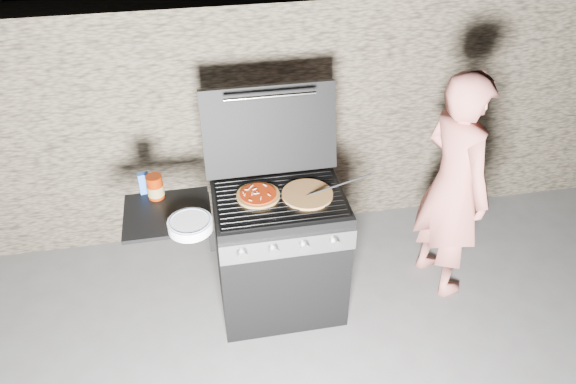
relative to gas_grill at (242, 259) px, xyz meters
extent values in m
plane|color=#555351|center=(0.25, 0.00, -0.46)|extent=(50.00, 50.00, 0.00)
cube|color=#766851|center=(0.25, 1.05, 0.44)|extent=(8.00, 0.35, 1.80)
cylinder|color=tan|center=(0.42, 0.00, 0.46)|extent=(0.41, 0.41, 0.02)
cylinder|color=#771C02|center=(-0.48, 0.16, 0.52)|extent=(0.11, 0.11, 0.15)
cube|color=blue|center=(-0.54, 0.22, 0.52)|extent=(0.07, 0.05, 0.14)
cylinder|color=white|center=(-0.29, -0.18, 0.48)|extent=(0.32, 0.32, 0.06)
imported|color=#D47265|center=(1.40, 0.05, 0.35)|extent=(0.51, 0.66, 1.62)
cylinder|color=black|center=(0.60, 0.00, 0.50)|extent=(0.45, 0.06, 0.09)
camera|label=1|loc=(-0.21, -2.66, 2.46)|focal=35.00mm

